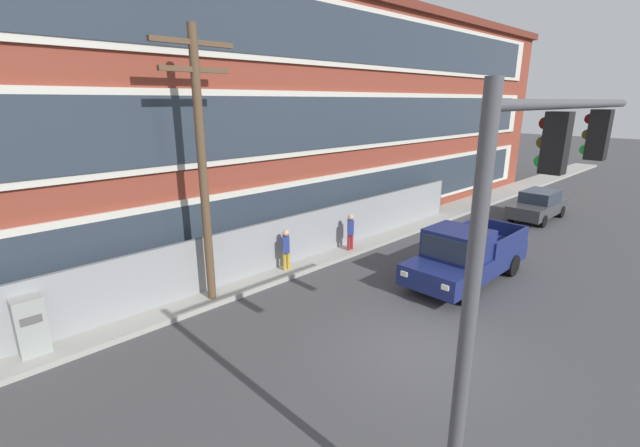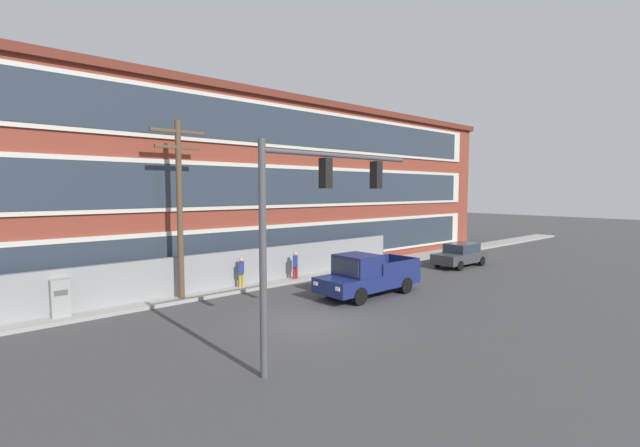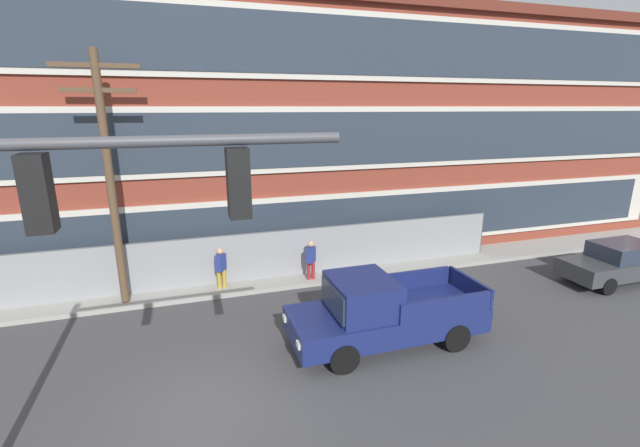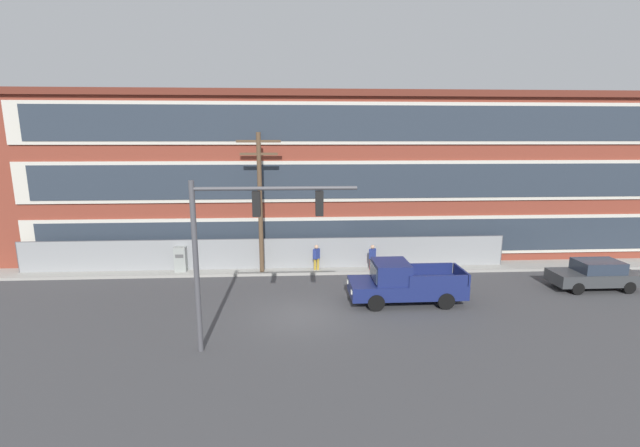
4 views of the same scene
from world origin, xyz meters
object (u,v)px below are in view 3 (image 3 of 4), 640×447
utility_pole_near_corner (109,172)px  pedestrian_near_cabinet (221,267)px  pickup_truck_navy (382,312)px  sedan_dark_grey (619,262)px  pedestrian_by_fence (311,259)px

utility_pole_near_corner → pedestrian_near_cabinet: utility_pole_near_corner is taller
pickup_truck_navy → pedestrian_near_cabinet: (-4.00, 4.99, 0.01)m
sedan_dark_grey → pedestrian_by_fence: (-11.33, 3.48, 0.18)m
utility_pole_near_corner → pedestrian_by_fence: utility_pole_near_corner is taller
pickup_truck_navy → pedestrian_near_cabinet: size_ratio=3.32×
pickup_truck_navy → pedestrian_near_cabinet: pickup_truck_navy is taller
utility_pole_near_corner → sedan_dark_grey: bearing=-11.1°
pedestrian_near_cabinet → pickup_truck_navy: bearing=-51.3°
pickup_truck_navy → utility_pole_near_corner: (-7.24, 4.83, 3.61)m
pickup_truck_navy → sedan_dark_grey: pickup_truck_navy is taller
sedan_dark_grey → pedestrian_by_fence: bearing=162.9°
pedestrian_near_cabinet → pedestrian_by_fence: 3.34m
pickup_truck_navy → sedan_dark_grey: bearing=7.0°
utility_pole_near_corner → pedestrian_near_cabinet: (3.24, 0.17, -3.60)m
pickup_truck_navy → pedestrian_by_fence: bearing=97.9°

